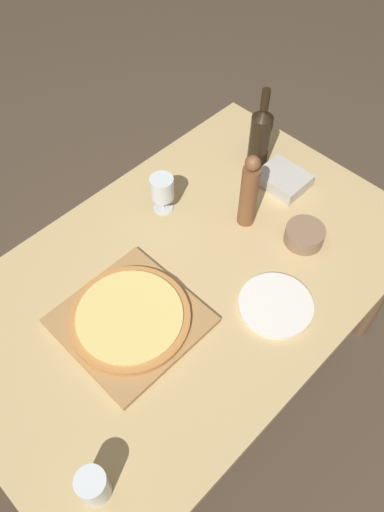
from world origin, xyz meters
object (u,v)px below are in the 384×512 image
wine_bottle (260,136)px  wine_glass (162,189)px  pizza (129,317)px  small_bowl (304,235)px  pepper_mill (249,192)px

wine_bottle → wine_glass: (-0.08, -0.39, -0.03)m
wine_glass → pizza: bearing=-55.8°
wine_bottle → small_bowl: 0.39m
pizza → small_bowl: small_bowl is taller
pizza → wine_glass: size_ratio=2.49×
pizza → wine_glass: 0.45m
pizza → small_bowl: 0.61m
pepper_mill → small_bowl: 0.23m
wine_glass → small_bowl: wine_glass is taller
pepper_mill → wine_glass: bearing=-146.7°
wine_bottle → wine_glass: bearing=-101.6°
pizza → small_bowl: size_ratio=2.74×
pizza → pepper_mill: pepper_mill is taller
pizza → wine_glass: wine_glass is taller
small_bowl → pepper_mill: bearing=-160.4°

